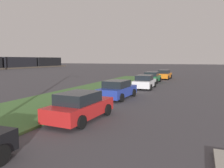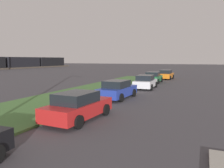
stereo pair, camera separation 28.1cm
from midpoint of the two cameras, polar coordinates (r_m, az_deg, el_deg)
parked_car_red at (r=11.64m, az=-8.12°, el=-5.72°), size 4.38×2.18×1.47m
parked_car_blue at (r=17.75m, az=1.85°, el=-1.46°), size 4.39×2.19×1.47m
parked_car_white at (r=24.00m, az=9.03°, el=0.53°), size 4.37×2.15×1.47m
parked_car_green at (r=30.20m, az=10.94°, el=1.70°), size 4.32×2.06×1.47m
parked_car_orange at (r=36.16m, az=14.07°, el=2.39°), size 4.34×2.09×1.47m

